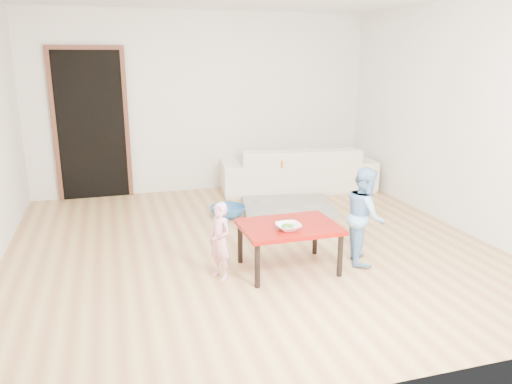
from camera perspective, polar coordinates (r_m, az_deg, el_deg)
name	(u,v)px	position (r m, az deg, el deg)	size (l,w,h in m)	color
floor	(251,246)	(5.39, -0.61, -6.14)	(5.00, 5.00, 0.01)	#B37C4D
back_wall	(204,103)	(7.48, -5.99, 10.08)	(5.00, 0.02, 2.60)	silver
right_wall	(460,116)	(6.22, 22.32, 7.99)	(0.02, 5.00, 2.60)	silver
doorway	(91,126)	(7.37, -18.31, 7.17)	(1.02, 0.08, 2.11)	brown
sofa	(297,168)	(7.56, 4.71, 2.74)	(2.28, 0.89, 0.66)	white
cushion	(288,161)	(7.27, 3.71, 3.55)	(0.42, 0.37, 0.11)	orange
red_table	(289,247)	(4.75, 3.74, -6.31)	(0.89, 0.67, 0.45)	maroon
bowl	(288,227)	(4.53, 3.71, -3.99)	(0.23, 0.23, 0.06)	white
broccoli	(288,227)	(4.53, 3.71, -3.99)	(0.12, 0.12, 0.06)	#2D5919
child_pink	(220,241)	(4.53, -4.15, -5.61)	(0.26, 0.17, 0.72)	pink
child_blue	(365,215)	(4.95, 12.33, -2.64)	(0.46, 0.36, 0.95)	#5A8CD2
basin	(228,212)	(6.31, -3.23, -2.24)	(0.44, 0.44, 0.14)	#285C9A
blanket	(288,207)	(6.66, 3.68, -1.67)	(1.17, 0.98, 0.06)	#9C9A8A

